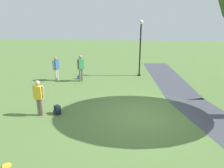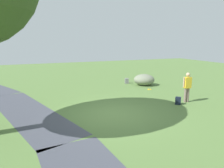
% 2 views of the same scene
% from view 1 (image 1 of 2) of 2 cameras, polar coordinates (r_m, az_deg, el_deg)
% --- Properties ---
extents(ground_plane, '(48.00, 48.00, 0.00)m').
position_cam_1_polar(ground_plane, '(9.96, 7.83, -8.24)').
color(ground_plane, '#55753B').
extents(footpath_segment_near, '(8.15, 2.75, 0.01)m').
position_cam_1_polar(footpath_segment_near, '(15.77, 13.87, 1.77)').
color(footpath_segment_near, '#41434E').
rests_on(footpath_segment_near, ground).
extents(lamp_post, '(0.28, 0.28, 3.80)m').
position_cam_1_polar(lamp_post, '(15.25, 7.35, 10.57)').
color(lamp_post, black).
rests_on(lamp_post, ground).
extents(woman_with_handbag, '(0.42, 0.43, 1.72)m').
position_cam_1_polar(woman_with_handbag, '(14.33, -8.07, 4.57)').
color(woman_with_handbag, '#6E7258').
rests_on(woman_with_handbag, ground).
extents(man_near_boulder, '(0.50, 0.34, 1.60)m').
position_cam_1_polar(man_near_boulder, '(14.80, -14.26, 4.29)').
color(man_near_boulder, beige).
rests_on(man_near_boulder, ground).
extents(passerby_on_path, '(0.29, 0.52, 1.63)m').
position_cam_1_polar(passerby_on_path, '(10.09, -18.38, -2.86)').
color(passerby_on_path, '#7F6B60').
rests_on(passerby_on_path, ground).
extents(handbag_on_grass, '(0.38, 0.38, 0.31)m').
position_cam_1_polar(handbag_on_grass, '(15.06, -8.29, 1.87)').
color(handbag_on_grass, navy).
rests_on(handbag_on_grass, ground).
extents(spare_backpack_on_lawn, '(0.35, 0.35, 0.40)m').
position_cam_1_polar(spare_backpack_on_lawn, '(10.29, -13.96, -6.53)').
color(spare_backpack_on_lawn, black).
rests_on(spare_backpack_on_lawn, ground).
extents(frisbee_on_grass, '(0.27, 0.27, 0.02)m').
position_cam_1_polar(frisbee_on_grass, '(7.81, -25.51, -18.50)').
color(frisbee_on_grass, gold).
rests_on(frisbee_on_grass, ground).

